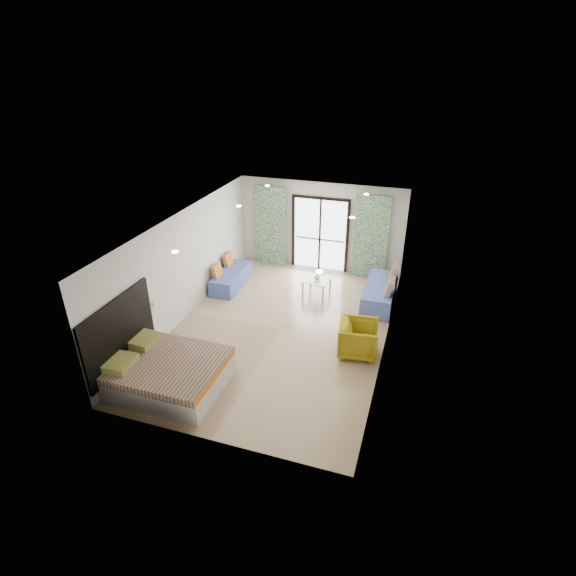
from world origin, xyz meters
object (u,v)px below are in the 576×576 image
(daybed_left, at_px, (230,278))
(armchair, at_px, (359,337))
(bed, at_px, (168,373))
(coffee_table, at_px, (317,281))
(daybed_right, at_px, (380,293))

(daybed_left, relative_size, armchair, 1.99)
(bed, bearing_deg, armchair, 33.41)
(bed, distance_m, daybed_left, 4.46)
(bed, height_order, coffee_table, coffee_table)
(daybed_right, bearing_deg, daybed_left, -175.97)
(bed, xyz_separation_m, coffee_table, (1.85, 4.71, 0.09))
(coffee_table, distance_m, armchair, 2.92)
(daybed_right, bearing_deg, bed, -127.56)
(daybed_left, relative_size, coffee_table, 2.19)
(coffee_table, bearing_deg, armchair, -56.87)
(armchair, bearing_deg, daybed_left, 55.32)
(daybed_left, height_order, coffee_table, daybed_left)
(coffee_table, bearing_deg, daybed_right, 0.71)
(bed, relative_size, daybed_right, 1.09)
(armchair, bearing_deg, bed, 116.45)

